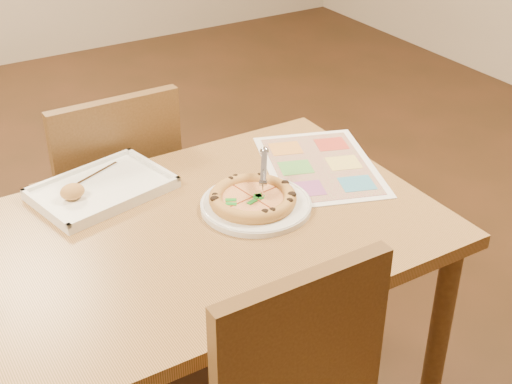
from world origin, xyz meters
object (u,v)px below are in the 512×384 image
pizza_cutter (264,172)px  menu (320,166)px  chair_far (112,183)px  appetizer_tray (100,190)px  dining_table (193,256)px  pizza (253,198)px  plate (256,205)px

pizza_cutter → menu: bearing=-40.1°
chair_far → menu: (0.49, -0.49, 0.16)m
chair_far → appetizer_tray: 0.37m
dining_table → pizza_cutter: size_ratio=9.92×
pizza → plate: bearing=-45.7°
dining_table → menu: (0.49, 0.11, 0.09)m
menu → pizza: bearing=-162.1°
appetizer_tray → dining_table: bearing=-65.0°
plate → pizza: bearing=134.3°
menu → appetizer_tray: bearing=163.2°
plate → appetizer_tray: bearing=139.4°
appetizer_tray → menu: size_ratio=0.91×
pizza_cutter → appetizer_tray: size_ratio=0.32×
dining_table → pizza: 0.23m
appetizer_tray → plate: bearing=-40.6°
chair_far → pizza: 0.65m
menu → chair_far: bearing=134.7°
dining_table → pizza: (0.19, 0.01, 0.11)m
dining_table → appetizer_tray: (-0.14, 0.30, 0.10)m
dining_table → pizza_cutter: (0.24, 0.04, 0.17)m
pizza_cutter → plate: bearing=159.4°
dining_table → plate: size_ratio=4.26×
chair_far → pizza_cutter: bearing=113.4°
plate → menu: bearing=19.4°
dining_table → pizza: bearing=3.6°
appetizer_tray → menu: appetizer_tray is taller
dining_table → pizza: size_ratio=5.39×
appetizer_tray → chair_far: bearing=65.5°
chair_far → plate: 0.65m
pizza_cutter → dining_table: bearing=132.4°
chair_far → plate: bearing=108.6°
plate → pizza_cutter: bearing=35.6°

